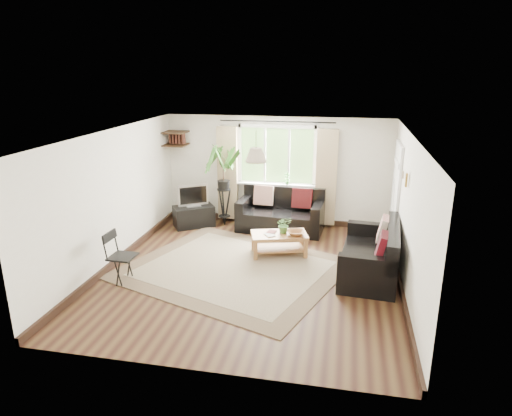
% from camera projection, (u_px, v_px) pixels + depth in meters
% --- Properties ---
extents(floor, '(5.50, 5.50, 0.00)m').
position_uv_depth(floor, '(251.00, 272.00, 7.93)').
color(floor, black).
rests_on(floor, ground).
extents(ceiling, '(5.50, 5.50, 0.00)m').
position_uv_depth(ceiling, '(251.00, 134.00, 7.22)').
color(ceiling, white).
rests_on(ceiling, floor).
extents(wall_back, '(5.00, 0.02, 2.40)m').
position_uv_depth(wall_back, '(277.00, 171.00, 10.15)').
color(wall_back, silver).
rests_on(wall_back, floor).
extents(wall_front, '(5.00, 0.02, 2.40)m').
position_uv_depth(wall_front, '(199.00, 279.00, 5.00)').
color(wall_front, silver).
rests_on(wall_front, floor).
extents(wall_left, '(0.02, 5.50, 2.40)m').
position_uv_depth(wall_left, '(113.00, 198.00, 8.05)').
color(wall_left, silver).
rests_on(wall_left, floor).
extents(wall_right, '(0.02, 5.50, 2.40)m').
position_uv_depth(wall_right, '(408.00, 216.00, 7.10)').
color(wall_right, silver).
rests_on(wall_right, floor).
extents(rug, '(4.35, 4.05, 0.02)m').
position_uv_depth(rug, '(233.00, 269.00, 8.05)').
color(rug, '#C1B895').
rests_on(rug, floor).
extents(window, '(2.50, 0.16, 2.16)m').
position_uv_depth(window, '(277.00, 156.00, 10.01)').
color(window, white).
rests_on(window, wall_back).
extents(door, '(0.06, 0.96, 2.06)m').
position_uv_depth(door, '(395.00, 198.00, 8.76)').
color(door, silver).
rests_on(door, wall_right).
extents(corner_shelf, '(0.50, 0.50, 0.34)m').
position_uv_depth(corner_shelf, '(176.00, 139.00, 10.13)').
color(corner_shelf, black).
rests_on(corner_shelf, wall_back).
extents(pendant_lamp, '(0.36, 0.36, 0.54)m').
position_uv_depth(pendant_lamp, '(256.00, 152.00, 7.70)').
color(pendant_lamp, beige).
rests_on(pendant_lamp, ceiling).
extents(wall_sconce, '(0.12, 0.12, 0.28)m').
position_uv_depth(wall_sconce, '(405.00, 177.00, 7.24)').
color(wall_sconce, beige).
rests_on(wall_sconce, wall_right).
extents(sofa_back, '(1.88, 1.04, 0.86)m').
position_uv_depth(sofa_back, '(281.00, 211.00, 9.86)').
color(sofa_back, black).
rests_on(sofa_back, floor).
extents(sofa_right, '(1.88, 1.06, 0.85)m').
position_uv_depth(sofa_right, '(370.00, 251.00, 7.73)').
color(sofa_right, black).
rests_on(sofa_right, floor).
extents(coffee_table, '(1.15, 0.83, 0.42)m').
position_uv_depth(coffee_table, '(279.00, 244.00, 8.62)').
color(coffee_table, brown).
rests_on(coffee_table, floor).
extents(table_plant, '(0.36, 0.34, 0.32)m').
position_uv_depth(table_plant, '(284.00, 225.00, 8.56)').
color(table_plant, '#42712D').
rests_on(table_plant, coffee_table).
extents(bowl, '(0.36, 0.36, 0.08)m').
position_uv_depth(bowl, '(296.00, 233.00, 8.48)').
color(bowl, brown).
rests_on(bowl, coffee_table).
extents(book_a, '(0.25, 0.27, 0.02)m').
position_uv_depth(book_a, '(266.00, 235.00, 8.44)').
color(book_a, silver).
rests_on(book_a, coffee_table).
extents(book_b, '(0.19, 0.23, 0.02)m').
position_uv_depth(book_b, '(268.00, 231.00, 8.64)').
color(book_b, brown).
rests_on(book_b, coffee_table).
extents(tv_stand, '(0.99, 0.88, 0.46)m').
position_uv_depth(tv_stand, '(194.00, 216.00, 10.16)').
color(tv_stand, black).
rests_on(tv_stand, floor).
extents(tv, '(0.68, 0.55, 0.51)m').
position_uv_depth(tv, '(193.00, 195.00, 10.02)').
color(tv, '#A5A5AA').
rests_on(tv, tv_stand).
extents(palm_stand, '(0.78, 0.78, 1.80)m').
position_uv_depth(palm_stand, '(224.00, 186.00, 10.06)').
color(palm_stand, black).
rests_on(palm_stand, floor).
extents(folding_chair, '(0.46, 0.46, 0.86)m').
position_uv_depth(folding_chair, '(123.00, 257.00, 7.47)').
color(folding_chair, black).
rests_on(folding_chair, floor).
extents(sill_plant, '(0.14, 0.10, 0.27)m').
position_uv_depth(sill_plant, '(287.00, 179.00, 10.03)').
color(sill_plant, '#2D6023').
rests_on(sill_plant, window).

